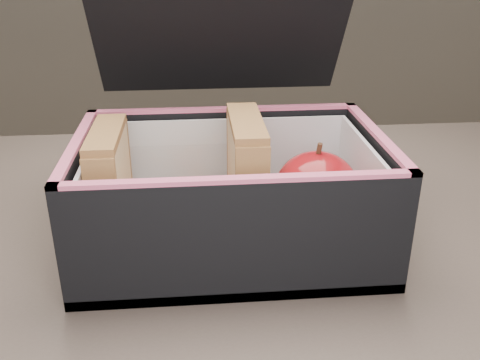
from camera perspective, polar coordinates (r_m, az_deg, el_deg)
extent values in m
cube|color=brown|center=(0.51, 5.87, -11.10)|extent=(1.20, 0.80, 0.03)
cube|color=black|center=(0.61, -2.14, 15.72)|extent=(0.28, 0.10, 0.16)
cube|color=tan|center=(0.51, -14.47, -0.86)|extent=(0.01, 0.10, 0.10)
cube|color=#D26C71|center=(0.51, -13.53, -1.23)|extent=(0.01, 0.09, 0.09)
cube|color=tan|center=(0.51, -12.66, -0.79)|extent=(0.01, 0.10, 0.10)
cube|color=olive|center=(0.49, -14.18, 4.77)|extent=(0.03, 0.10, 0.01)
cube|color=tan|center=(0.51, -0.32, 0.02)|extent=(0.01, 0.10, 0.11)
cube|color=#D26C71|center=(0.51, 0.66, -0.38)|extent=(0.01, 0.10, 0.10)
cube|color=tan|center=(0.51, 1.65, 0.09)|extent=(0.01, 0.10, 0.11)
cube|color=olive|center=(0.49, 0.69, 6.14)|extent=(0.03, 0.10, 0.01)
cylinder|color=#DC450E|center=(0.54, -4.68, -3.85)|extent=(0.02, 0.08, 0.01)
cylinder|color=#DC450E|center=(0.55, -4.43, -2.36)|extent=(0.02, 0.08, 0.01)
cylinder|color=#DC450E|center=(0.53, -6.13, -1.97)|extent=(0.02, 0.08, 0.01)
cylinder|color=#DC450E|center=(0.53, -5.50, -4.55)|extent=(0.03, 0.08, 0.01)
cylinder|color=#DC450E|center=(0.49, -4.44, -5.60)|extent=(0.02, 0.08, 0.01)
cylinder|color=#DC450E|center=(0.52, -5.16, -2.60)|extent=(0.02, 0.08, 0.01)
cylinder|color=#DC450E|center=(0.51, -7.16, -6.23)|extent=(0.02, 0.08, 0.01)
cylinder|color=#DC450E|center=(0.50, -8.03, -5.36)|extent=(0.02, 0.08, 0.01)
cylinder|color=#DC450E|center=(0.49, -7.05, -4.14)|extent=(0.02, 0.08, 0.01)
cube|color=white|center=(0.54, 7.98, -4.73)|extent=(0.09, 0.10, 0.01)
ellipsoid|color=maroon|center=(0.52, 8.16, -1.03)|extent=(0.10, 0.10, 0.07)
cylinder|color=#422717|center=(0.50, 8.44, 3.23)|extent=(0.01, 0.01, 0.01)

